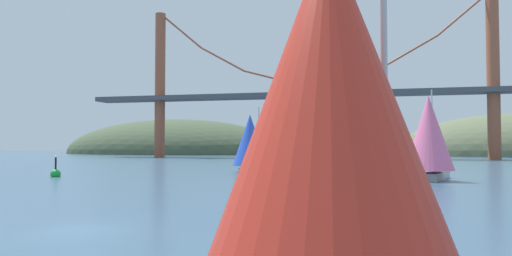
% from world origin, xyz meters
% --- Properties ---
extents(ground_plane, '(360.00, 360.00, 0.00)m').
position_xyz_m(ground_plane, '(0.00, 0.00, 0.00)').
color(ground_plane, '#385670').
extents(headland_left, '(84.97, 44.00, 25.19)m').
position_xyz_m(headland_left, '(-55.00, 135.00, 0.00)').
color(headland_left, '#425138').
rests_on(headland_left, ground_plane).
extents(suspension_bridge, '(119.44, 6.00, 39.70)m').
position_xyz_m(suspension_bridge, '(0.00, 95.00, 17.72)').
color(suspension_bridge, brown).
rests_on(suspension_bridge, ground_plane).
extents(sailboat_scarlet_sail, '(7.54, 8.13, 8.27)m').
position_xyz_m(sailboat_scarlet_sail, '(11.27, -9.25, 3.86)').
color(sailboat_scarlet_sail, '#B7B2A8').
rests_on(sailboat_scarlet_sail, ground_plane).
extents(sailboat_pink_spinnaker, '(6.07, 8.67, 9.25)m').
position_xyz_m(sailboat_pink_spinnaker, '(18.37, 30.29, 4.55)').
color(sailboat_pink_spinnaker, '#B7B2A8').
rests_on(sailboat_pink_spinnaker, ground_plane).
extents(sailboat_blue_spinnaker, '(7.37, 7.67, 8.54)m').
position_xyz_m(sailboat_blue_spinnaker, '(-2.14, 38.94, 3.97)').
color(sailboat_blue_spinnaker, '#B7B2A8').
rests_on(sailboat_blue_spinnaker, ground_plane).
extents(channel_buoy, '(1.10, 1.10, 2.64)m').
position_xyz_m(channel_buoy, '(-21.46, 26.33, 0.37)').
color(channel_buoy, green).
rests_on(channel_buoy, ground_plane).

